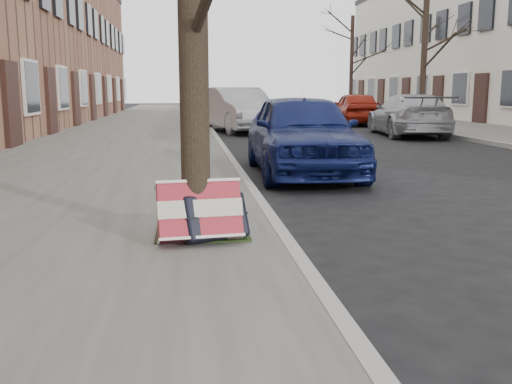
{
  "coord_description": "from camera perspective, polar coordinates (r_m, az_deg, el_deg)",
  "views": [
    {
      "loc": [
        -2.13,
        -4.05,
        1.43
      ],
      "look_at": [
        -1.53,
        0.8,
        0.56
      ],
      "focal_mm": 40.0,
      "sensor_mm": 36.0,
      "label": 1
    }
  ],
  "objects": [
    {
      "name": "car_far_front",
      "position": [
        18.7,
        14.98,
        7.44
      ],
      "size": [
        2.31,
        4.68,
        1.31
      ],
      "primitive_type": "imported",
      "rotation": [
        0.0,
        0.0,
        3.03
      ],
      "color": "#9A9CA1",
      "rests_on": "ground"
    },
    {
      "name": "suitcase_navy",
      "position": [
        4.99,
        -4.17,
        -2.49
      ],
      "size": [
        0.64,
        0.5,
        0.44
      ],
      "primitive_type": "cube",
      "rotation": [
        -0.42,
        0.0,
        0.33
      ],
      "color": "black",
      "rests_on": "near_sidewalk"
    },
    {
      "name": "car_near_front",
      "position": [
        9.81,
        4.61,
        5.87
      ],
      "size": [
        1.76,
        4.17,
        1.41
      ],
      "primitive_type": "imported",
      "rotation": [
        0.0,
        0.0,
        -0.02
      ],
      "color": "#0F184C",
      "rests_on": "ground"
    },
    {
      "name": "tree_far_b",
      "position": [
        23.84,
        16.46,
        13.14
      ],
      "size": [
        0.24,
        0.24,
        5.43
      ],
      "primitive_type": "cylinder",
      "color": "black",
      "rests_on": "far_sidewalk"
    },
    {
      "name": "car_near_back",
      "position": [
        28.17,
        -3.25,
        8.69
      ],
      "size": [
        3.15,
        5.46,
        1.43
      ],
      "primitive_type": "imported",
      "rotation": [
        0.0,
        0.0,
        -0.16
      ],
      "color": "#39393E",
      "rests_on": "ground"
    },
    {
      "name": "ground",
      "position": [
        4.8,
        19.93,
        -7.84
      ],
      "size": [
        120.0,
        120.0,
        0.0
      ],
      "primitive_type": "plane",
      "color": "black",
      "rests_on": "ground"
    },
    {
      "name": "car_far_back",
      "position": [
        24.29,
        9.86,
        8.25
      ],
      "size": [
        1.98,
        4.13,
        1.36
      ],
      "primitive_type": "imported",
      "rotation": [
        0.0,
        0.0,
        3.05
      ],
      "color": "maroon",
      "rests_on": "ground"
    },
    {
      "name": "near_sidewalk",
      "position": [
        19.17,
        -11.77,
        5.85
      ],
      "size": [
        5.0,
        70.0,
        0.12
      ],
      "primitive_type": "cube",
      "color": "slate",
      "rests_on": "ground"
    },
    {
      "name": "car_near_mid",
      "position": [
        19.85,
        -1.77,
        8.23
      ],
      "size": [
        2.65,
        4.88,
        1.53
      ],
      "primitive_type": "imported",
      "rotation": [
        0.0,
        0.0,
        0.23
      ],
      "color": "#ADAEB4",
      "rests_on": "ground"
    },
    {
      "name": "tree_far_c",
      "position": [
        33.18,
        9.53,
        12.4
      ],
      "size": [
        0.21,
        0.21,
        5.37
      ],
      "primitive_type": "cylinder",
      "color": "black",
      "rests_on": "far_sidewalk"
    },
    {
      "name": "dirt_patch",
      "position": [
        5.41,
        -5.44,
        -3.84
      ],
      "size": [
        0.85,
        0.85,
        0.02
      ],
      "primitive_type": "cube",
      "color": "black",
      "rests_on": "near_sidewalk"
    },
    {
      "name": "suitcase_red",
      "position": [
        4.96,
        -5.7,
        -1.95
      ],
      "size": [
        0.75,
        0.47,
        0.55
      ],
      "primitive_type": "cube",
      "rotation": [
        -0.42,
        0.0,
        0.11
      ],
      "color": "maroon",
      "rests_on": "near_sidewalk"
    },
    {
      "name": "far_sidewalk",
      "position": [
        21.53,
        20.57,
        5.87
      ],
      "size": [
        4.0,
        70.0,
        0.12
      ],
      "primitive_type": "cube",
      "color": "slate",
      "rests_on": "ground"
    }
  ]
}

